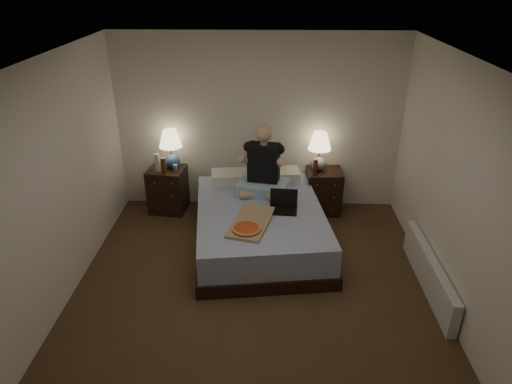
{
  "coord_description": "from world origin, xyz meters",
  "views": [
    {
      "loc": [
        0.13,
        -3.9,
        3.24
      ],
      "look_at": [
        0.0,
        0.9,
        0.85
      ],
      "focal_mm": 32.0,
      "sensor_mm": 36.0,
      "label": 1
    }
  ],
  "objects_px": {
    "radiator": "(429,273)",
    "beer_bottle_left": "(164,166)",
    "person": "(263,161)",
    "nightstand_right": "(323,191)",
    "lamp_right": "(319,152)",
    "water_bottle": "(157,162)",
    "laptop": "(283,203)",
    "pizza_box": "(247,229)",
    "lamp_left": "(171,149)",
    "bed": "(260,226)",
    "soda_can": "(175,168)",
    "beer_bottle_right": "(315,167)",
    "nightstand_left": "(168,190)"
  },
  "relations": [
    {
      "from": "lamp_left",
      "to": "water_bottle",
      "type": "xyz_separation_m",
      "value": [
        -0.18,
        -0.11,
        -0.16
      ]
    },
    {
      "from": "soda_can",
      "to": "beer_bottle_right",
      "type": "xyz_separation_m",
      "value": [
        1.95,
        -0.04,
        0.05
      ]
    },
    {
      "from": "bed",
      "to": "radiator",
      "type": "distance_m",
      "value": 2.07
    },
    {
      "from": "beer_bottle_right",
      "to": "soda_can",
      "type": "bearing_deg",
      "value": 178.87
    },
    {
      "from": "lamp_right",
      "to": "laptop",
      "type": "bearing_deg",
      "value": -117.29
    },
    {
      "from": "pizza_box",
      "to": "soda_can",
      "type": "bearing_deg",
      "value": 141.75
    },
    {
      "from": "bed",
      "to": "person",
      "type": "bearing_deg",
      "value": 79.0
    },
    {
      "from": "laptop",
      "to": "beer_bottle_right",
      "type": "bearing_deg",
      "value": 65.68
    },
    {
      "from": "person",
      "to": "pizza_box",
      "type": "bearing_deg",
      "value": -88.89
    },
    {
      "from": "nightstand_left",
      "to": "person",
      "type": "xyz_separation_m",
      "value": [
        1.38,
        -0.45,
        0.66
      ]
    },
    {
      "from": "nightstand_right",
      "to": "laptop",
      "type": "height_order",
      "value": "laptop"
    },
    {
      "from": "soda_can",
      "to": "radiator",
      "type": "height_order",
      "value": "soda_can"
    },
    {
      "from": "water_bottle",
      "to": "laptop",
      "type": "height_order",
      "value": "water_bottle"
    },
    {
      "from": "bed",
      "to": "beer_bottle_right",
      "type": "height_order",
      "value": "beer_bottle_right"
    },
    {
      "from": "bed",
      "to": "pizza_box",
      "type": "bearing_deg",
      "value": -111.03
    },
    {
      "from": "beer_bottle_left",
      "to": "person",
      "type": "bearing_deg",
      "value": -11.87
    },
    {
      "from": "pizza_box",
      "to": "radiator",
      "type": "distance_m",
      "value": 2.08
    },
    {
      "from": "lamp_left",
      "to": "bed",
      "type": "bearing_deg",
      "value": -36.59
    },
    {
      "from": "beer_bottle_left",
      "to": "laptop",
      "type": "distance_m",
      "value": 1.82
    },
    {
      "from": "bed",
      "to": "nightstand_left",
      "type": "bearing_deg",
      "value": 139.62
    },
    {
      "from": "person",
      "to": "pizza_box",
      "type": "height_order",
      "value": "person"
    },
    {
      "from": "laptop",
      "to": "radiator",
      "type": "relative_size",
      "value": 0.21
    },
    {
      "from": "person",
      "to": "pizza_box",
      "type": "relative_size",
      "value": 1.22
    },
    {
      "from": "nightstand_right",
      "to": "beer_bottle_left",
      "type": "xyz_separation_m",
      "value": [
        -2.24,
        -0.18,
        0.45
      ]
    },
    {
      "from": "soda_can",
      "to": "beer_bottle_left",
      "type": "xyz_separation_m",
      "value": [
        -0.14,
        -0.08,
        0.06
      ]
    },
    {
      "from": "lamp_right",
      "to": "water_bottle",
      "type": "height_order",
      "value": "lamp_right"
    },
    {
      "from": "laptop",
      "to": "soda_can",
      "type": "bearing_deg",
      "value": 154.04
    },
    {
      "from": "pizza_box",
      "to": "radiator",
      "type": "relative_size",
      "value": 0.47
    },
    {
      "from": "nightstand_left",
      "to": "lamp_left",
      "type": "relative_size",
      "value": 1.16
    },
    {
      "from": "nightstand_left",
      "to": "person",
      "type": "distance_m",
      "value": 1.59
    },
    {
      "from": "nightstand_right",
      "to": "water_bottle",
      "type": "xyz_separation_m",
      "value": [
        -2.35,
        -0.08,
        0.46
      ]
    },
    {
      "from": "beer_bottle_left",
      "to": "radiator",
      "type": "xyz_separation_m",
      "value": [
        3.23,
        -1.58,
        -0.57
      ]
    },
    {
      "from": "beer_bottle_right",
      "to": "pizza_box",
      "type": "bearing_deg",
      "value": -123.45
    },
    {
      "from": "nightstand_right",
      "to": "nightstand_left",
      "type": "bearing_deg",
      "value": 179.2
    },
    {
      "from": "person",
      "to": "radiator",
      "type": "height_order",
      "value": "person"
    },
    {
      "from": "lamp_left",
      "to": "nightstand_right",
      "type": "bearing_deg",
      "value": -0.74
    },
    {
      "from": "lamp_right",
      "to": "water_bottle",
      "type": "bearing_deg",
      "value": -177.14
    },
    {
      "from": "nightstand_right",
      "to": "lamp_right",
      "type": "distance_m",
      "value": 0.61
    },
    {
      "from": "nightstand_right",
      "to": "radiator",
      "type": "relative_size",
      "value": 0.4
    },
    {
      "from": "water_bottle",
      "to": "person",
      "type": "height_order",
      "value": "person"
    },
    {
      "from": "lamp_right",
      "to": "laptop",
      "type": "height_order",
      "value": "lamp_right"
    },
    {
      "from": "nightstand_left",
      "to": "soda_can",
      "type": "height_order",
      "value": "soda_can"
    },
    {
      "from": "soda_can",
      "to": "beer_bottle_left",
      "type": "relative_size",
      "value": 0.43
    },
    {
      "from": "water_bottle",
      "to": "nightstand_left",
      "type": "bearing_deg",
      "value": 30.96
    },
    {
      "from": "bed",
      "to": "nightstand_right",
      "type": "height_order",
      "value": "nightstand_right"
    },
    {
      "from": "water_bottle",
      "to": "beer_bottle_right",
      "type": "distance_m",
      "value": 2.2
    },
    {
      "from": "nightstand_right",
      "to": "soda_can",
      "type": "xyz_separation_m",
      "value": [
        -2.1,
        -0.1,
        0.38
      ]
    },
    {
      "from": "radiator",
      "to": "beer_bottle_left",
      "type": "bearing_deg",
      "value": 153.91
    },
    {
      "from": "lamp_right",
      "to": "water_bottle",
      "type": "xyz_separation_m",
      "value": [
        -2.26,
        -0.11,
        -0.14
      ]
    },
    {
      "from": "soda_can",
      "to": "person",
      "type": "height_order",
      "value": "person"
    }
  ]
}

